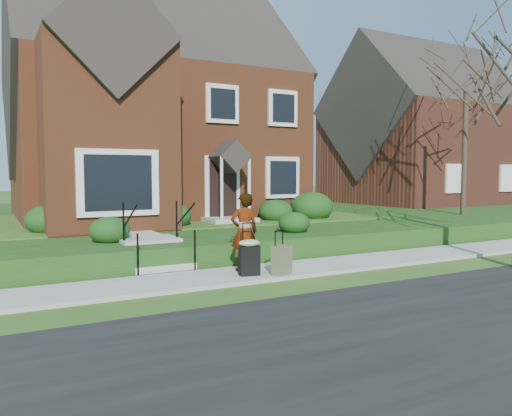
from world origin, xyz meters
TOP-DOWN VIEW (x-y plane):
  - ground at (0.00, 0.00)m, footprint 120.00×120.00m
  - street at (0.00, -5.00)m, footprint 60.00×6.00m
  - sidewalk at (0.00, 0.00)m, footprint 60.00×1.60m
  - terrace at (4.00, 10.90)m, footprint 44.00×20.00m
  - walkway at (-2.50, 5.00)m, footprint 1.20×6.00m
  - main_house at (-0.21, 9.61)m, footprint 10.40×10.20m
  - neighbour_house at (16.00, 11.00)m, footprint 9.40×8.00m
  - front_steps at (-2.50, 1.84)m, footprint 1.40×2.02m
  - foundation_shrubs at (0.92, 4.88)m, footprint 10.34×4.41m
  - woman at (-0.91, 0.23)m, footprint 0.69×0.51m
  - suitcase_black at (-1.07, -0.30)m, footprint 0.53×0.46m
  - suitcase_olive at (-0.42, -0.56)m, footprint 0.50×0.39m
  - tree_gap at (10.77, 3.87)m, footprint 5.34×5.34m

SIDE VIEW (x-z plane):
  - ground at x=0.00m, z-range 0.00..0.00m
  - street at x=0.00m, z-range 0.00..0.01m
  - sidewalk at x=0.00m, z-range 0.00..0.08m
  - terrace at x=4.00m, z-range 0.00..0.60m
  - suitcase_olive at x=-0.42m, z-range -0.08..0.88m
  - front_steps at x=-2.50m, z-range -0.28..1.22m
  - suitcase_black at x=-1.07m, z-range -0.05..1.08m
  - walkway at x=-2.50m, z-range 0.60..0.66m
  - woman at x=-0.91m, z-range 0.08..1.82m
  - foundation_shrubs at x=0.92m, z-range 0.51..1.60m
  - neighbour_house at x=16.00m, z-range 0.65..9.85m
  - main_house at x=-0.21m, z-range 0.56..9.96m
  - tree_gap at x=10.77m, z-range 2.12..9.76m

